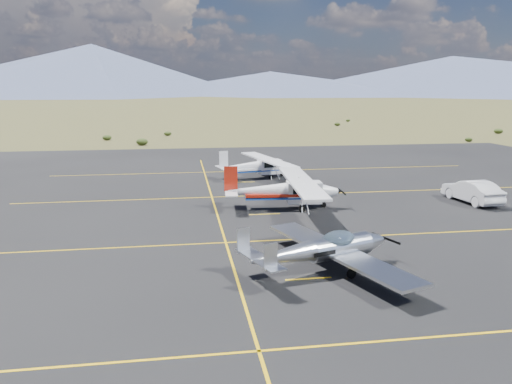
# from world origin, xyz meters

# --- Properties ---
(ground) EXTENTS (1600.00, 1600.00, 0.00)m
(ground) POSITION_xyz_m (0.00, 0.00, 0.00)
(ground) COLOR #383D1C
(ground) RESTS_ON ground
(apron) EXTENTS (72.00, 72.00, 0.02)m
(apron) POSITION_xyz_m (0.00, 7.00, 0.00)
(apron) COLOR black
(apron) RESTS_ON ground
(aircraft_low_wing) EXTENTS (7.08, 9.56, 2.10)m
(aircraft_low_wing) POSITION_xyz_m (-2.08, -2.69, 1.00)
(aircraft_low_wing) COLOR #BBBDC2
(aircraft_low_wing) RESTS_ON apron
(aircraft_cessna) EXTENTS (6.87, 11.44, 2.89)m
(aircraft_cessna) POSITION_xyz_m (-1.49, 8.83, 1.28)
(aircraft_cessna) COLOR silver
(aircraft_cessna) RESTS_ON apron
(aircraft_plain) EXTENTS (6.46, 10.11, 2.56)m
(aircraft_plain) POSITION_xyz_m (-1.51, 20.16, 1.14)
(aircraft_plain) COLOR white
(aircraft_plain) RESTS_ON apron
(sedan) EXTENTS (2.15, 4.99, 1.60)m
(sedan) POSITION_xyz_m (11.91, 8.61, 0.81)
(sedan) COLOR silver
(sedan) RESTS_ON apron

